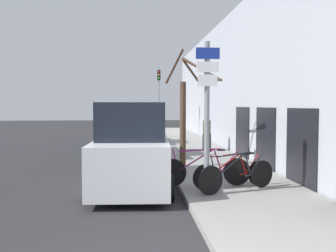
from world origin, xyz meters
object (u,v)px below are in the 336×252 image
object	(u,v)px
pedestrian_near	(207,131)
parked_car_1	(133,134)
parked_car_0	(133,150)
bicycle_2	(205,170)
bicycle_1	(232,173)
street_tree	(185,111)
traffic_light	(159,93)
signpost	(207,113)
bicycle_0	(238,175)
parked_car_2	(134,128)

from	to	relation	value
pedestrian_near	parked_car_1	bearing A→B (deg)	178.26
parked_car_0	parked_car_1	world-z (taller)	parked_car_0
bicycle_2	parked_car_0	xyz separation A→B (m)	(-1.86, 0.56, 0.48)
bicycle_1	street_tree	world-z (taller)	street_tree
bicycle_2	traffic_light	size ratio (longest dim) A/B	0.54
signpost	parked_car_0	world-z (taller)	signpost
street_tree	traffic_light	size ratio (longest dim) A/B	0.89
bicycle_0	bicycle_1	world-z (taller)	bicycle_0
bicycle_0	traffic_light	bearing A→B (deg)	-21.90
signpost	pedestrian_near	xyz separation A→B (m)	(1.61, 8.25, -0.99)
signpost	parked_car_2	world-z (taller)	signpost
parked_car_1	pedestrian_near	size ratio (longest dim) A/B	2.79
signpost	bicycle_2	size ratio (longest dim) A/B	1.48
bicycle_2	traffic_light	xyz separation A→B (m)	(-0.23, 14.95, 2.47)
signpost	bicycle_1	distance (m)	1.88
parked_car_2	street_tree	distance (m)	8.79
signpost	parked_car_0	size ratio (longest dim) A/B	0.75
signpost	parked_car_2	xyz separation A→B (m)	(-1.69, 12.58, -1.11)
signpost	bicycle_1	world-z (taller)	signpost
bicycle_1	bicycle_2	bearing A→B (deg)	52.17
bicycle_2	bicycle_0	bearing A→B (deg)	-132.68
traffic_light	signpost	bearing A→B (deg)	-89.68
parked_car_1	traffic_light	bearing A→B (deg)	75.91
traffic_light	parked_car_2	bearing A→B (deg)	-115.69
bicycle_0	parked_car_0	world-z (taller)	parked_car_0
bicycle_0	street_tree	xyz separation A→B (m)	(-0.79, 3.73, 1.51)
parked_car_0	traffic_light	world-z (taller)	traffic_light
parked_car_0	bicycle_1	bearing A→B (deg)	-14.91
bicycle_2	bicycle_1	bearing A→B (deg)	-109.87
bicycle_0	parked_car_0	xyz separation A→B (m)	(-2.55, 1.22, 0.49)
signpost	pedestrian_near	size ratio (longest dim) A/B	2.20
parked_car_0	traffic_light	size ratio (longest dim) A/B	1.06
traffic_light	bicycle_1	bearing A→B (deg)	-86.65
bicycle_1	parked_car_0	size ratio (longest dim) A/B	0.45
pedestrian_near	traffic_light	bearing A→B (deg)	87.75
parked_car_2	bicycle_1	bearing A→B (deg)	-78.37
street_tree	pedestrian_near	bearing A→B (deg)	69.59
bicycle_2	street_tree	distance (m)	3.43
bicycle_2	signpost	bearing A→B (deg)	172.55
bicycle_1	parked_car_0	xyz separation A→B (m)	(-2.52, 0.82, 0.51)
bicycle_0	traffic_light	xyz separation A→B (m)	(-0.91, 15.60, 2.48)
parked_car_2	parked_car_0	bearing A→B (deg)	-90.38
street_tree	traffic_light	xyz separation A→B (m)	(-0.13, 11.87, 0.97)
bicycle_2	street_tree	bearing A→B (deg)	2.88
parked_car_0	street_tree	distance (m)	3.24
parked_car_2	street_tree	size ratio (longest dim) A/B	1.08
bicycle_1	pedestrian_near	size ratio (longest dim) A/B	1.32
pedestrian_near	traffic_light	distance (m)	8.07
signpost	parked_car_2	size ratio (longest dim) A/B	0.82
bicycle_1	signpost	bearing A→B (deg)	114.12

